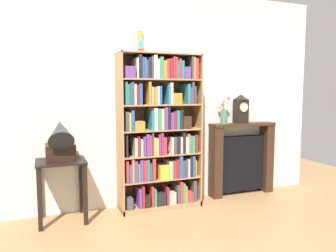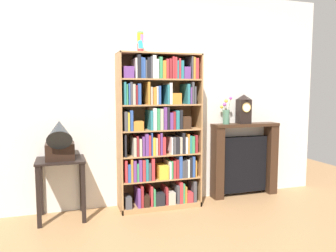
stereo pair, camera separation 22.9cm
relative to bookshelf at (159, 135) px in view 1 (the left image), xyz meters
The scene contains 9 objects.
ground_plane 0.90m from the bookshelf, 86.88° to the right, with size 7.57×6.40×0.02m, color #997047.
wall_back 0.49m from the bookshelf, 78.93° to the left, with size 4.57×0.08×2.65m, color silver.
bookshelf is the anchor object (origin of this frame).
cup_stack 1.10m from the bookshelf, 167.58° to the left, with size 0.08×0.08×0.24m.
side_table_left 1.20m from the bookshelf, behind, with size 0.51×0.44×0.67m.
gramophone 1.14m from the bookshelf, behind, with size 0.30×0.46×0.52m.
fireplace_mantel 1.29m from the bookshelf, ahead, with size 0.93×0.20×0.98m.
mantel_clock 1.22m from the bookshelf, ahead, with size 0.17×0.15×0.38m.
flower_vase 0.96m from the bookshelf, ahead, with size 0.13×0.11×0.36m.
Camera 1 is at (-1.31, -3.62, 1.41)m, focal length 35.25 mm.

